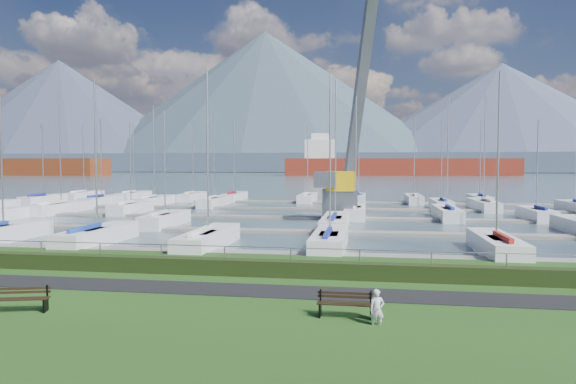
% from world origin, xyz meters
% --- Properties ---
extents(path, '(160.00, 2.00, 0.04)m').
position_xyz_m(path, '(0.00, -3.00, 0.01)').
color(path, black).
rests_on(path, grass).
extents(water, '(800.00, 540.00, 0.20)m').
position_xyz_m(water, '(0.00, 260.00, -0.40)').
color(water, '#3D515A').
extents(hedge, '(80.00, 0.70, 0.70)m').
position_xyz_m(hedge, '(0.00, -0.40, 0.35)').
color(hedge, black).
rests_on(hedge, grass).
extents(fence, '(80.00, 0.04, 0.04)m').
position_xyz_m(fence, '(0.00, 0.00, 1.20)').
color(fence, gray).
rests_on(fence, grass).
extents(foothill, '(900.00, 80.00, 12.00)m').
position_xyz_m(foothill, '(0.00, 330.00, 6.00)').
color(foothill, '#465467').
rests_on(foothill, water).
extents(mountains, '(1190.00, 360.00, 115.00)m').
position_xyz_m(mountains, '(7.35, 404.62, 46.68)').
color(mountains, '#485A6A').
rests_on(mountains, water).
extents(docks, '(90.00, 41.60, 0.25)m').
position_xyz_m(docks, '(0.00, 26.00, -0.22)').
color(docks, slate).
rests_on(docks, water).
extents(bench_left, '(1.85, 0.88, 0.85)m').
position_xyz_m(bench_left, '(-5.97, -6.96, 0.42)').
color(bench_left, black).
rests_on(bench_left, grass).
extents(bench_right, '(1.80, 0.43, 0.85)m').
position_xyz_m(bench_right, '(4.65, -5.91, 0.42)').
color(bench_right, black).
rests_on(bench_right, grass).
extents(person, '(0.51, 0.39, 1.24)m').
position_xyz_m(person, '(5.63, -6.55, 0.62)').
color(person, silver).
rests_on(person, grass).
extents(crane, '(6.07, 13.23, 22.35)m').
position_xyz_m(crane, '(3.12, 27.46, 5.33)').
color(crane, slate).
rests_on(crane, water).
extents(cargo_ship_west, '(88.15, 20.86, 21.50)m').
position_xyz_m(cargo_ship_west, '(-162.31, 195.90, 3.66)').
color(cargo_ship_west, maroon).
rests_on(cargo_ship_west, water).
extents(cargo_ship_mid, '(106.62, 29.84, 21.50)m').
position_xyz_m(cargo_ship_mid, '(15.36, 218.81, 3.49)').
color(cargo_ship_mid, maroon).
rests_on(cargo_ship_mid, water).
extents(sailboat_fleet, '(75.26, 49.56, 13.65)m').
position_xyz_m(sailboat_fleet, '(-2.73, 28.90, 5.42)').
color(sailboat_fleet, navy).
rests_on(sailboat_fleet, water).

